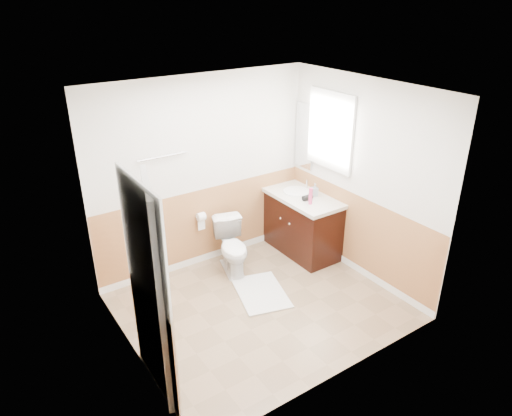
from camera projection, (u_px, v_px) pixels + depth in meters
floor at (261, 306)px, 5.55m from camera, size 3.00×3.00×0.00m
ceiling at (262, 91)px, 4.49m from camera, size 3.00×3.00×0.00m
wall_back at (203, 174)px, 6.00m from camera, size 3.00×0.00×3.00m
wall_front at (348, 263)px, 4.05m from camera, size 3.00×0.00×3.00m
wall_left at (125, 250)px, 4.26m from camera, size 0.00×3.00×3.00m
wall_right at (362, 181)px, 5.78m from camera, size 0.00×3.00×3.00m
wainscot_back at (206, 227)px, 6.30m from camera, size 3.00×0.00×3.00m
wainscot_front at (340, 332)px, 4.37m from camera, size 3.00×0.00×3.00m
wainscot_left at (135, 316)px, 4.58m from camera, size 0.00×2.60×2.60m
wainscot_right at (356, 235)px, 6.09m from camera, size 0.00×2.60×2.60m
toilet at (233, 247)px, 6.12m from camera, size 0.55×0.75×0.69m
bath_mat at (261, 293)px, 5.77m from camera, size 0.75×0.92×0.02m
vanity_cabinet at (302, 225)px, 6.56m from camera, size 0.55×1.10×0.80m
vanity_knob_left at (290, 224)px, 6.27m from camera, size 0.03×0.03×0.03m
vanity_knob_right at (281, 218)px, 6.42m from camera, size 0.03×0.03×0.03m
countertop at (303, 197)px, 6.38m from camera, size 0.60×1.15×0.05m
sink_basin at (296, 191)px, 6.48m from camera, size 0.36×0.36×0.02m
faucet at (307, 185)px, 6.55m from camera, size 0.02×0.02×0.14m
lotion_bottle at (311, 196)px, 6.08m from camera, size 0.05×0.05×0.22m
soap_dispenser at (315, 190)px, 6.33m from camera, size 0.10×0.10×0.17m
hair_dryer_body at (307, 198)px, 6.22m from camera, size 0.14×0.07×0.07m
hair_dryer_handle at (305, 200)px, 6.23m from camera, size 0.03×0.03×0.07m
mirror_panel at (304, 136)px, 6.47m from camera, size 0.02×0.35×0.90m
window_frame at (330, 130)px, 6.00m from camera, size 0.04×0.80×1.00m
window_glass at (331, 130)px, 6.01m from camera, size 0.01×0.70×0.90m
door at (158, 291)px, 4.07m from camera, size 0.29×0.78×2.04m
door_frame at (149, 293)px, 4.03m from camera, size 0.02×0.92×2.10m
door_knob at (150, 278)px, 4.38m from camera, size 0.06×0.06×0.06m
towel_bar at (162, 157)px, 5.53m from camera, size 0.62×0.02×0.02m
tp_holder_bar at (201, 217)px, 6.12m from camera, size 0.14×0.02×0.02m
tp_roll at (201, 217)px, 6.12m from camera, size 0.10×0.11×0.11m
tp_sheet at (201, 224)px, 6.17m from camera, size 0.10×0.01×0.16m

